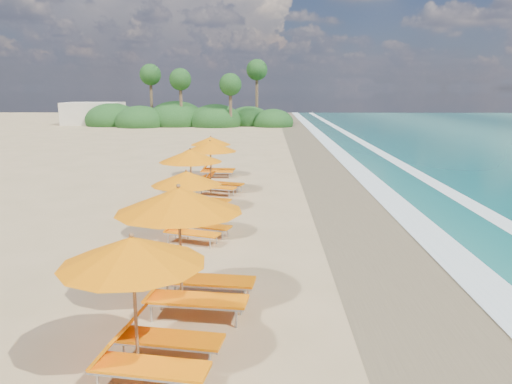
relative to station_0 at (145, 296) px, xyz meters
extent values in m
plane|color=tan|center=(1.55, 8.70, -1.32)|extent=(160.00, 160.00, 0.00)
cube|color=olive|center=(5.55, 8.70, -1.31)|extent=(4.00, 160.00, 0.01)
cube|color=white|center=(7.05, 8.70, -1.29)|extent=(1.20, 160.00, 0.01)
cylinder|color=olive|center=(-0.18, 0.03, -0.19)|extent=(0.06, 0.06, 2.25)
cone|color=orange|center=(-0.18, 0.03, 0.74)|extent=(2.64, 2.64, 0.45)
sphere|color=olive|center=(-0.18, 0.03, 0.99)|extent=(0.08, 0.08, 0.08)
cylinder|color=olive|center=(0.13, 2.48, -0.05)|extent=(0.06, 0.06, 2.55)
cone|color=orange|center=(0.13, 2.48, 1.01)|extent=(2.89, 2.89, 0.51)
sphere|color=olive|center=(0.13, 2.48, 1.29)|extent=(0.09, 0.09, 0.09)
cylinder|color=olive|center=(-0.51, 7.35, -0.28)|extent=(0.05, 0.05, 2.08)
cone|color=orange|center=(-0.51, 7.35, 0.58)|extent=(2.72, 2.72, 0.42)
sphere|color=olive|center=(-0.51, 7.35, 0.81)|extent=(0.07, 0.07, 0.07)
cylinder|color=olive|center=(-0.93, 10.93, -0.17)|extent=(0.06, 0.06, 2.30)
cone|color=orange|center=(-0.93, 10.93, 0.78)|extent=(2.95, 2.95, 0.46)
sphere|color=olive|center=(-0.93, 10.93, 1.04)|extent=(0.08, 0.08, 0.08)
cylinder|color=olive|center=(-0.58, 14.24, -0.18)|extent=(0.06, 0.06, 2.28)
cone|color=orange|center=(-0.58, 14.24, 0.76)|extent=(2.96, 2.96, 0.46)
sphere|color=olive|center=(-0.58, 14.24, 1.02)|extent=(0.08, 0.08, 0.08)
cylinder|color=olive|center=(-1.03, 18.43, -0.29)|extent=(0.05, 0.05, 2.06)
cone|color=orange|center=(-1.03, 18.43, 0.56)|extent=(2.24, 2.24, 0.41)
sphere|color=olive|center=(-1.03, 18.43, 0.79)|extent=(0.07, 0.07, 0.07)
ellipsoid|color=#163D14|center=(-4.45, 53.70, -0.70)|extent=(6.40, 6.40, 4.16)
ellipsoid|color=#163D14|center=(-9.45, 54.70, -0.62)|extent=(7.20, 7.20, 4.68)
ellipsoid|color=#163D14|center=(-13.45, 52.70, -0.73)|extent=(6.00, 6.00, 3.90)
ellipsoid|color=#163D14|center=(-0.45, 55.70, -0.77)|extent=(5.60, 5.60, 3.64)
ellipsoid|color=#163D14|center=(-17.45, 54.70, -0.68)|extent=(6.60, 6.60, 4.29)
ellipsoid|color=#163D14|center=(2.55, 53.70, -0.83)|extent=(5.00, 5.00, 3.25)
cylinder|color=brown|center=(-2.45, 51.70, 1.18)|extent=(0.36, 0.36, 5.00)
sphere|color=#163D14|center=(-2.45, 51.70, 3.68)|extent=(2.60, 2.60, 2.60)
cylinder|color=brown|center=(-8.45, 52.70, 1.48)|extent=(0.36, 0.36, 5.60)
sphere|color=#163D14|center=(-8.45, 52.70, 4.28)|extent=(2.60, 2.60, 2.60)
cylinder|color=brown|center=(-12.45, 54.70, 1.78)|extent=(0.36, 0.36, 6.20)
sphere|color=#163D14|center=(-12.45, 54.70, 4.88)|extent=(2.60, 2.60, 2.60)
cylinder|color=brown|center=(0.55, 55.70, 2.08)|extent=(0.36, 0.36, 6.80)
sphere|color=#163D14|center=(0.55, 55.70, 5.48)|extent=(2.60, 2.60, 2.60)
cube|color=beige|center=(-20.45, 56.70, 0.08)|extent=(7.00, 5.00, 2.80)
camera|label=1|loc=(1.93, -7.35, 3.23)|focal=34.94mm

